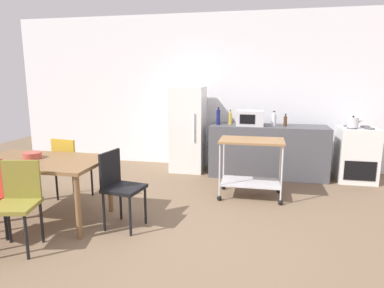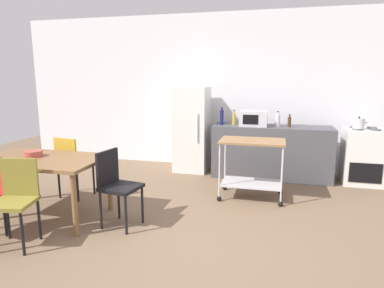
% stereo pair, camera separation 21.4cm
% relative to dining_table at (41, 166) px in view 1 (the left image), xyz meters
% --- Properties ---
extents(ground_plane, '(12.00, 12.00, 0.00)m').
position_rel_dining_table_xyz_m(ground_plane, '(1.79, -0.13, -0.67)').
color(ground_plane, brown).
extents(back_wall, '(8.40, 0.12, 2.90)m').
position_rel_dining_table_xyz_m(back_wall, '(1.79, 3.07, 0.78)').
color(back_wall, white).
rests_on(back_wall, ground_plane).
extents(kitchen_counter, '(2.00, 0.64, 0.90)m').
position_rel_dining_table_xyz_m(kitchen_counter, '(2.69, 2.47, -0.22)').
color(kitchen_counter, '#4C4C51').
rests_on(kitchen_counter, ground_plane).
extents(dining_table, '(1.50, 0.90, 0.75)m').
position_rel_dining_table_xyz_m(dining_table, '(0.00, 0.00, 0.00)').
color(dining_table, brown).
rests_on(dining_table, ground_plane).
extents(chair_mustard, '(0.46, 0.46, 0.89)m').
position_rel_dining_table_xyz_m(chair_mustard, '(-0.05, 0.69, -0.15)').
color(chair_mustard, gold).
rests_on(chair_mustard, ground_plane).
extents(chair_olive, '(0.48, 0.48, 0.89)m').
position_rel_dining_table_xyz_m(chair_olive, '(0.21, -0.69, -0.15)').
color(chair_olive, olive).
rests_on(chair_olive, ground_plane).
extents(chair_black, '(0.46, 0.46, 0.89)m').
position_rel_dining_table_xyz_m(chair_black, '(1.00, -0.01, -0.15)').
color(chair_black, black).
rests_on(chair_black, ground_plane).
extents(stove_oven, '(0.60, 0.61, 0.92)m').
position_rel_dining_table_xyz_m(stove_oven, '(4.14, 2.49, -0.22)').
color(stove_oven, white).
rests_on(stove_oven, ground_plane).
extents(refrigerator, '(0.60, 0.63, 1.55)m').
position_rel_dining_table_xyz_m(refrigerator, '(1.24, 2.57, 0.10)').
color(refrigerator, white).
rests_on(refrigerator, ground_plane).
extents(kitchen_cart, '(0.91, 0.57, 0.85)m').
position_rel_dining_table_xyz_m(kitchen_cart, '(2.44, 1.31, -0.10)').
color(kitchen_cart, olive).
rests_on(kitchen_cart, ground_plane).
extents(bottle_soy_sauce, '(0.07, 0.07, 0.31)m').
position_rel_dining_table_xyz_m(bottle_soy_sauce, '(1.82, 2.41, 0.37)').
color(bottle_soy_sauce, navy).
rests_on(bottle_soy_sauce, kitchen_counter).
extents(bottle_vinegar, '(0.06, 0.06, 0.26)m').
position_rel_dining_table_xyz_m(bottle_vinegar, '(2.02, 2.48, 0.34)').
color(bottle_vinegar, gold).
rests_on(bottle_vinegar, kitchen_counter).
extents(microwave, '(0.46, 0.35, 0.26)m').
position_rel_dining_table_xyz_m(microwave, '(2.37, 2.40, 0.36)').
color(microwave, silver).
rests_on(microwave, kitchen_counter).
extents(bottle_wine, '(0.08, 0.08, 0.26)m').
position_rel_dining_table_xyz_m(bottle_wine, '(2.77, 2.41, 0.34)').
color(bottle_wine, silver).
rests_on(bottle_wine, kitchen_counter).
extents(bottle_sparkling_water, '(0.06, 0.06, 0.21)m').
position_rel_dining_table_xyz_m(bottle_sparkling_water, '(2.96, 2.43, 0.32)').
color(bottle_sparkling_water, '#4C2D19').
rests_on(bottle_sparkling_water, kitchen_counter).
extents(fruit_bowl, '(0.22, 0.22, 0.07)m').
position_rel_dining_table_xyz_m(fruit_bowl, '(-0.14, 0.04, 0.12)').
color(fruit_bowl, '#B24C3F').
rests_on(fruit_bowl, dining_table).
extents(kettle, '(0.24, 0.17, 0.19)m').
position_rel_dining_table_xyz_m(kettle, '(4.02, 2.39, 0.33)').
color(kettle, silver).
rests_on(kettle, stove_oven).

